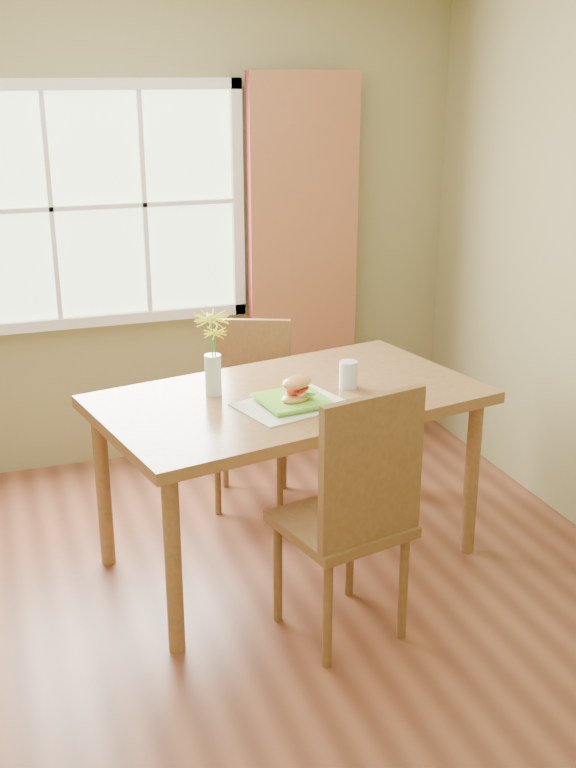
% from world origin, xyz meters
% --- Properties ---
extents(room, '(4.24, 3.84, 2.74)m').
position_xyz_m(room, '(0.00, 0.00, 1.35)').
color(room, brown).
rests_on(room, ground).
extents(window, '(1.62, 0.06, 1.32)m').
position_xyz_m(window, '(0.00, 1.87, 1.50)').
color(window, beige).
rests_on(window, room).
extents(curtain_right, '(0.65, 0.08, 2.20)m').
position_xyz_m(curtain_right, '(1.15, 1.78, 1.10)').
color(curtain_right, maroon).
rests_on(curtain_right, room).
extents(dining_table, '(1.86, 1.28, 0.83)m').
position_xyz_m(dining_table, '(0.61, 0.47, 0.74)').
color(dining_table, olive).
rests_on(dining_table, room).
extents(chair_near, '(0.54, 0.54, 1.09)m').
position_xyz_m(chair_near, '(0.64, -0.24, 0.60)').
color(chair_near, brown).
rests_on(chair_near, room).
extents(chair_far, '(0.52, 0.52, 0.96)m').
position_xyz_m(chair_far, '(0.65, 1.17, 0.53)').
color(chair_far, brown).
rests_on(chair_far, room).
extents(placemat, '(0.52, 0.44, 0.01)m').
position_xyz_m(placemat, '(0.57, 0.33, 0.83)').
color(placemat, beige).
rests_on(placemat, dining_table).
extents(plate, '(0.31, 0.31, 0.01)m').
position_xyz_m(plate, '(0.58, 0.34, 0.84)').
color(plate, '#70CF33').
rests_on(plate, placemat).
extents(croissant_sandwich, '(0.18, 0.17, 0.11)m').
position_xyz_m(croissant_sandwich, '(0.59, 0.32, 0.90)').
color(croissant_sandwich, '#F1AA52').
rests_on(croissant_sandwich, plate).
extents(water_glass, '(0.08, 0.08, 0.13)m').
position_xyz_m(water_glass, '(0.89, 0.47, 0.89)').
color(water_glass, silver).
rests_on(water_glass, dining_table).
extents(flower_vase, '(0.15, 0.15, 0.38)m').
position_xyz_m(flower_vase, '(0.29, 0.58, 1.06)').
color(flower_vase, silver).
rests_on(flower_vase, dining_table).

